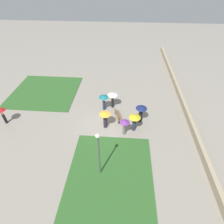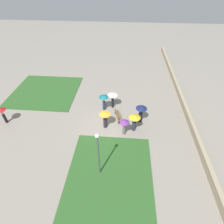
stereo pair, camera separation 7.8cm
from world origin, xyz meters
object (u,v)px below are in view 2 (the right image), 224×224
park_bench (118,115)px  lone_walker_far_path (2,112)px  lamp_post (98,150)px  crowd_person_navy (141,111)px  crowd_person_teal (104,99)px  crowd_person_orange (105,117)px  crowd_person_yellow (134,120)px  crowd_person_purple (124,124)px  crowd_person_white (113,96)px

park_bench → lone_walker_far_path: bearing=81.5°
lamp_post → crowd_person_navy: (6.53, -3.50, -1.50)m
crowd_person_navy → lone_walker_far_path: size_ratio=1.03×
crowd_person_teal → crowd_person_orange: bearing=-7.6°
lone_walker_far_path → crowd_person_yellow: bearing=-169.3°
crowd_person_orange → park_bench: bearing=177.6°
lamp_post → crowd_person_orange: (5.33, 0.15, -1.56)m
crowd_person_purple → lone_walker_far_path: lone_walker_far_path is taller
crowd_person_teal → crowd_person_purple: crowd_person_teal is taller
crowd_person_yellow → crowd_person_purple: bearing=-110.2°
crowd_person_orange → crowd_person_white: 3.45m
park_bench → crowd_person_navy: crowd_person_navy is taller
crowd_person_white → crowd_person_yellow: bearing=-97.3°
crowd_person_purple → lamp_post: bearing=10.9°
lamp_post → crowd_person_orange: lamp_post is taller
crowd_person_white → crowd_person_teal: bearing=167.6°
crowd_person_purple → crowd_person_teal: bearing=-113.9°
crowd_person_yellow → crowd_person_teal: bearing=173.9°
lamp_post → crowd_person_navy: bearing=-28.2°
crowd_person_orange → lone_walker_far_path: 10.70m
park_bench → crowd_person_yellow: bearing=-149.3°
crowd_person_yellow → crowd_person_purple: 1.16m
park_bench → crowd_person_orange: size_ratio=0.96×
crowd_person_purple → lone_walker_far_path: size_ratio=0.93×
lone_walker_far_path → lamp_post: bearing=165.3°
lamp_post → crowd_person_teal: 8.37m
crowd_person_teal → crowd_person_purple: size_ratio=1.09×
crowd_person_white → crowd_person_purple: size_ratio=1.08×
lone_walker_far_path → crowd_person_teal: bearing=-152.6°
lamp_post → crowd_person_white: lamp_post is taller
crowd_person_teal → crowd_person_white: 1.09m
park_bench → crowd_person_teal: size_ratio=0.96×
crowd_person_yellow → crowd_person_white: 4.37m
lamp_post → crowd_person_yellow: bearing=-28.5°
lone_walker_far_path → crowd_person_navy: bearing=-163.8°
park_bench → crowd_person_orange: 2.07m
park_bench → lamp_post: size_ratio=0.41×
crowd_person_purple → lone_walker_far_path: bearing=-59.9°
crowd_person_white → crowd_person_orange: bearing=-139.6°
lamp_post → crowd_person_white: size_ratio=2.36×
crowd_person_yellow → crowd_person_white: bearing=160.3°
lamp_post → crowd_person_purple: 5.11m
crowd_person_orange → crowd_person_teal: bearing=-132.9°
lamp_post → crowd_person_yellow: lamp_post is taller
crowd_person_purple → crowd_person_orange: bearing=-80.0°
crowd_person_navy → crowd_person_teal: (1.69, 4.10, 0.04)m
park_bench → crowd_person_yellow: crowd_person_yellow is taller
park_bench → lamp_post: 7.26m
park_bench → crowd_person_purple: crowd_person_purple is taller
park_bench → lamp_post: bearing=154.9°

